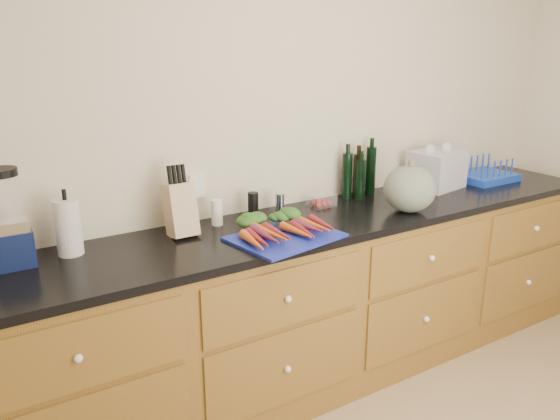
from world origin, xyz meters
TOP-DOWN VIEW (x-y plane):
  - wall_back at (0.00, 1.62)m, footprint 4.10×0.05m
  - cabinets at (0.00, 1.30)m, footprint 3.60×0.64m
  - countertop at (0.00, 1.30)m, footprint 3.64×0.62m
  - cutting_board at (-0.36, 1.14)m, footprint 0.53×0.44m
  - carrots at (-0.36, 1.19)m, footprint 0.45×0.33m
  - squash at (0.42, 1.14)m, footprint 0.28×0.28m
  - blender_appliance at (-1.47, 1.46)m, footprint 0.16×0.16m
  - paper_towel at (-1.25, 1.46)m, footprint 0.11×0.11m
  - knife_block at (-0.75, 1.44)m, footprint 0.12×0.12m
  - grinder_salt at (-0.55, 1.48)m, footprint 0.06×0.06m
  - grinder_pepper at (-0.34, 1.48)m, footprint 0.05×0.05m
  - canister_chrome at (-0.18, 1.48)m, footprint 0.05×0.05m
  - tomato_box at (0.08, 1.47)m, footprint 0.14×0.11m
  - bottles at (0.38, 1.51)m, footprint 0.24×0.12m
  - grocery_bag at (0.92, 1.42)m, footprint 0.35×0.30m
  - dish_rack at (1.33, 1.38)m, footprint 0.36×0.29m

SIDE VIEW (x-z plane):
  - cabinets at x=0.00m, z-range 0.00..0.90m
  - countertop at x=0.00m, z-range 0.90..0.94m
  - cutting_board at x=-0.36m, z-range 0.94..0.95m
  - tomato_box at x=0.08m, z-range 0.94..1.00m
  - dish_rack at x=1.33m, z-range 0.90..1.05m
  - carrots at x=-0.36m, z-range 0.95..1.01m
  - canister_chrome at x=-0.18m, z-range 0.94..1.05m
  - grinder_salt at x=-0.55m, z-range 0.94..1.07m
  - grinder_pepper at x=-0.34m, z-range 0.94..1.08m
  - grocery_bag at x=0.92m, z-range 0.94..1.17m
  - paper_towel at x=-1.25m, z-range 0.94..1.18m
  - knife_block at x=-0.75m, z-range 0.94..1.19m
  - squash at x=0.42m, z-range 0.94..1.19m
  - bottles at x=0.38m, z-range 0.93..1.21m
  - blender_appliance at x=-1.47m, z-range 0.92..1.32m
  - wall_back at x=0.00m, z-range 0.00..2.60m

